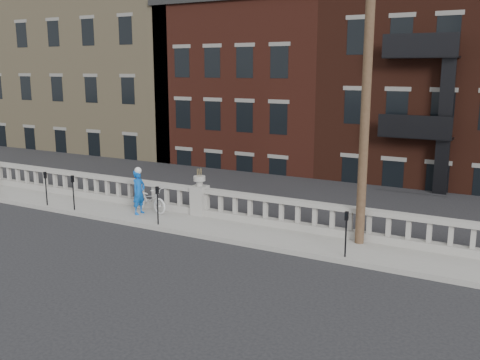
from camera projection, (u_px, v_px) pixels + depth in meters
name	position (u px, v px, depth m)	size (l,w,h in m)	color
ground	(131.00, 249.00, 16.68)	(120.00, 120.00, 0.00)	black
sidewalk	(186.00, 223.00, 19.23)	(32.00, 2.20, 0.15)	gray
balustrade	(200.00, 202.00, 19.93)	(28.00, 0.34, 1.03)	gray
planter_pedestal	(200.00, 197.00, 19.89)	(0.55, 0.55, 1.76)	gray
lower_level	(364.00, 113.00, 35.59)	(80.00, 44.00, 20.80)	#605E59
utility_pole	(367.00, 78.00, 15.74)	(1.60, 0.28, 10.00)	#422D1E
parking_meter_b	(46.00, 185.00, 21.23)	(0.10, 0.09, 1.36)	black
parking_meter_c	(73.00, 189.00, 20.51)	(0.10, 0.09, 1.36)	black
parking_meter_d	(157.00, 201.00, 18.59)	(0.10, 0.09, 1.36)	black
parking_meter_e	(346.00, 229.00, 15.36)	(0.10, 0.09, 1.36)	black
bicycle	(149.00, 199.00, 20.36)	(0.64, 1.82, 0.96)	silver
cyclist	(139.00, 192.00, 19.97)	(0.61, 0.40, 1.68)	#0B4BAA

